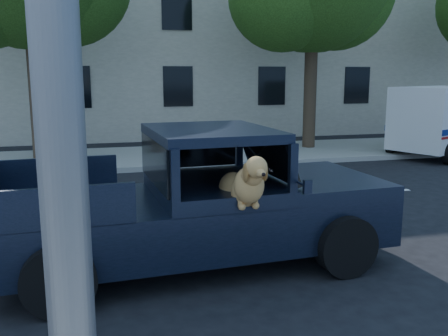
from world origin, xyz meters
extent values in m
plane|color=black|center=(0.00, 0.00, 0.00)|extent=(120.00, 120.00, 0.00)
cube|color=gray|center=(0.00, 9.20, 0.07)|extent=(60.00, 4.00, 0.15)
cylinder|color=#332619|center=(-4.00, 9.60, 2.20)|extent=(0.44, 0.44, 4.40)
cylinder|color=#332619|center=(5.00, 9.60, 2.20)|extent=(0.44, 0.44, 4.40)
cube|color=beige|center=(3.00, 16.50, 4.50)|extent=(26.00, 6.00, 9.00)
cube|color=black|center=(-1.04, 0.14, 0.67)|extent=(5.62, 2.43, 0.70)
cube|color=black|center=(0.91, 0.25, 1.10)|extent=(1.71, 2.21, 0.17)
cube|color=black|center=(-0.78, 0.15, 1.90)|extent=(1.76, 2.12, 0.13)
cube|color=black|center=(0.08, 0.20, 1.53)|extent=(0.38, 1.83, 0.60)
cube|color=black|center=(-0.54, -0.31, 0.87)|extent=(0.61, 0.61, 0.40)
cube|color=black|center=(0.14, -1.12, 1.35)|extent=(0.11, 0.06, 0.17)
cube|color=silver|center=(9.01, 7.53, 0.55)|extent=(4.60, 3.46, 0.50)
cube|color=silver|center=(8.65, 7.37, 1.55)|extent=(3.87, 3.13, 1.50)
cube|color=yellow|center=(-2.54, -3.71, 2.16)|extent=(0.17, 0.03, 0.42)
camera|label=1|loc=(-2.37, -6.63, 2.72)|focal=40.00mm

